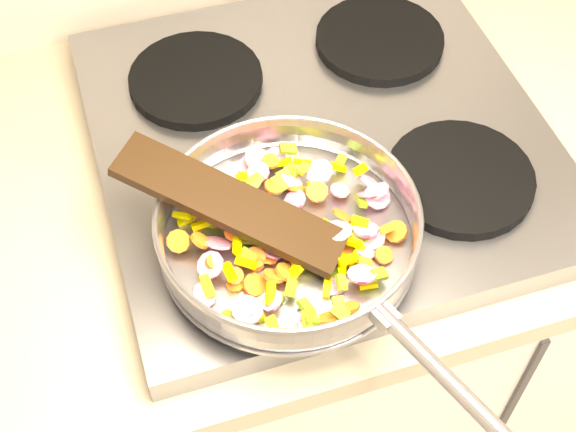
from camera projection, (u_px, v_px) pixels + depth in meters
name	position (u px, v px, depth m)	size (l,w,h in m)	color
cooktop	(321.00, 140.00, 1.10)	(0.60, 0.60, 0.04)	#939399
grate_fl	(250.00, 231.00, 0.97)	(0.19, 0.19, 0.02)	black
grate_fr	(460.00, 178.00, 1.03)	(0.19, 0.19, 0.02)	black
grate_bl	(196.00, 79.00, 1.14)	(0.19, 0.19, 0.02)	black
grate_br	(380.00, 40.00, 1.19)	(0.19, 0.19, 0.02)	black
saute_pan	(289.00, 227.00, 0.93)	(0.35, 0.50, 0.06)	#9E9EA5
vegetable_heap	(285.00, 232.00, 0.94)	(0.29, 0.29, 0.05)	#D31465
wooden_spatula	(230.00, 204.00, 0.92)	(0.28, 0.06, 0.01)	black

